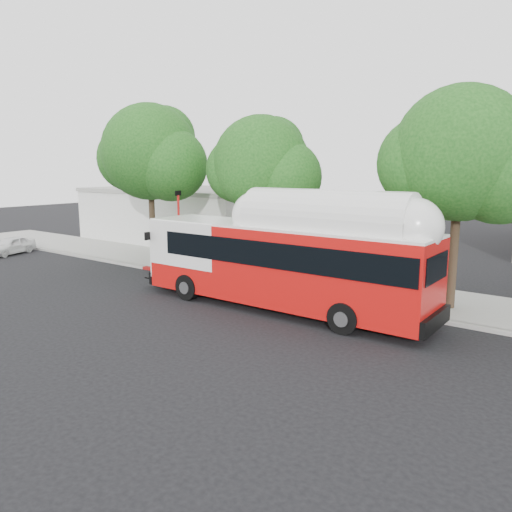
% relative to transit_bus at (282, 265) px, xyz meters
% --- Properties ---
extents(ground, '(120.00, 120.00, 0.00)m').
position_rel_transit_bus_xyz_m(ground, '(-3.24, -1.73, -1.92)').
color(ground, black).
rests_on(ground, ground).
extents(sidewalk, '(60.00, 5.00, 0.15)m').
position_rel_transit_bus_xyz_m(sidewalk, '(-3.24, 4.77, -1.84)').
color(sidewalk, gray).
rests_on(sidewalk, ground).
extents(curb_strip, '(60.00, 0.30, 0.15)m').
position_rel_transit_bus_xyz_m(curb_strip, '(-3.24, 2.17, -1.84)').
color(curb_strip, gray).
rests_on(curb_strip, ground).
extents(red_curb_segment, '(10.00, 0.32, 0.16)m').
position_rel_transit_bus_xyz_m(red_curb_segment, '(-6.24, 2.17, -1.84)').
color(red_curb_segment, maroon).
rests_on(red_curb_segment, ground).
extents(street_tree_left, '(6.67, 5.80, 9.74)m').
position_rel_transit_bus_xyz_m(street_tree_left, '(-11.77, 3.83, 4.69)').
color(street_tree_left, '#2D2116').
rests_on(street_tree_left, ground).
extents(street_tree_mid, '(5.75, 5.00, 8.62)m').
position_rel_transit_bus_xyz_m(street_tree_mid, '(-3.83, 4.33, 3.99)').
color(street_tree_mid, '#2D2116').
rests_on(street_tree_mid, ground).
extents(street_tree_right, '(6.21, 5.40, 9.18)m').
position_rel_transit_bus_xyz_m(street_tree_right, '(6.20, 4.13, 4.34)').
color(street_tree_right, '#2D2116').
rests_on(street_tree_right, ground).
extents(low_commercial_bldg, '(16.20, 10.20, 4.25)m').
position_rel_transit_bus_xyz_m(low_commercial_bldg, '(-17.24, 12.27, 0.24)').
color(low_commercial_bldg, silver).
rests_on(low_commercial_bldg, ground).
extents(transit_bus, '(13.88, 3.02, 4.10)m').
position_rel_transit_bus_xyz_m(transit_bus, '(0.00, 0.00, 0.00)').
color(transit_bus, red).
rests_on(transit_bus, ground).
extents(parked_car, '(3.86, 2.46, 1.22)m').
position_rel_transit_bus_xyz_m(parked_car, '(-22.49, -0.05, -1.30)').
color(parked_car, silver).
rests_on(parked_car, ground).
extents(signal_pole, '(0.13, 0.44, 4.64)m').
position_rel_transit_bus_xyz_m(signal_pole, '(-8.93, 2.82, 0.47)').
color(signal_pole, red).
rests_on(signal_pole, ground).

